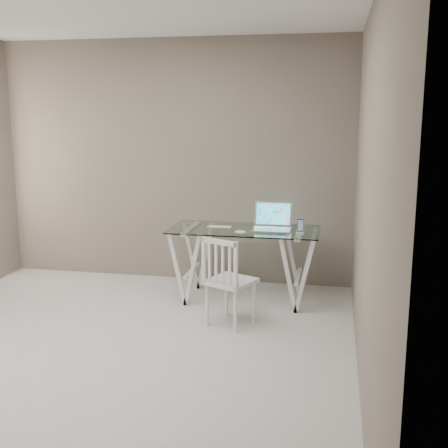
{
  "coord_description": "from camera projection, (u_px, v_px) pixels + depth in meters",
  "views": [
    {
      "loc": [
        1.78,
        -3.84,
        1.91
      ],
      "look_at": [
        0.75,
        1.32,
        0.85
      ],
      "focal_mm": 45.0,
      "sensor_mm": 36.0,
      "label": 1
    }
  ],
  "objects": [
    {
      "name": "chair",
      "position": [
        227.0,
        278.0,
        4.98
      ],
      "size": [
        0.5,
        0.5,
        0.83
      ],
      "rotation": [
        0.0,
        0.0,
        -0.42
      ],
      "color": "white",
      "rests_on": "ground"
    },
    {
      "name": "mouse",
      "position": [
        241.0,
        232.0,
        5.41
      ],
      "size": [
        0.12,
        0.07,
        0.04
      ],
      "primitive_type": "ellipsoid",
      "color": "silver",
      "rests_on": "desk"
    },
    {
      "name": "desk",
      "position": [
        244.0,
        264.0,
        5.72
      ],
      "size": [
        1.5,
        0.7,
        0.75
      ],
      "color": "silver",
      "rests_on": "ground"
    },
    {
      "name": "phone_dock",
      "position": [
        300.0,
        229.0,
        5.45
      ],
      "size": [
        0.07,
        0.07,
        0.14
      ],
      "color": "white",
      "rests_on": "desk"
    },
    {
      "name": "laptop",
      "position": [
        272.0,
        223.0,
        5.63
      ],
      "size": [
        0.38,
        0.34,
        0.26
      ],
      "color": "silver",
      "rests_on": "desk"
    },
    {
      "name": "room",
      "position": [
        81.0,
        138.0,
        4.11
      ],
      "size": [
        4.5,
        4.52,
        2.71
      ],
      "color": "#BDB9B5",
      "rests_on": "ground"
    },
    {
      "name": "keyboard",
      "position": [
        219.0,
        227.0,
        5.73
      ],
      "size": [
        0.26,
        0.11,
        0.01
      ],
      "primitive_type": "cube",
      "color": "silver",
      "rests_on": "desk"
    }
  ]
}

